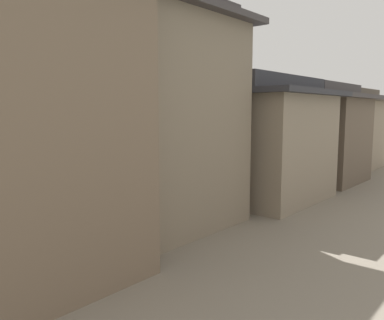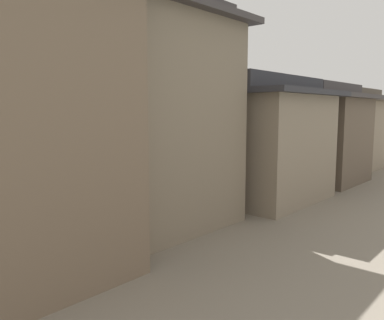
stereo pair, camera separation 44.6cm
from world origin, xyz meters
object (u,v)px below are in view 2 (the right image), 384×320
(boat_moored_far, at_px, (334,145))
(mooring_post_dock_far, at_px, (269,170))
(boat_midriver_drifting, at_px, (170,197))
(house_waterfront_tall, at_px, (261,140))
(house_waterfront_second, at_px, (158,115))
(stone_bridge, at_px, (363,122))
(house_waterfront_narrow, at_px, (318,134))
(boat_moored_nearest, at_px, (257,162))
(boat_moored_third, at_px, (312,141))
(house_waterfront_far, at_px, (349,130))
(boat_moored_second, at_px, (367,150))
(mooring_post_dock_mid, at_px, (155,196))

(boat_moored_far, distance_m, mooring_post_dock_far, 32.71)
(boat_midriver_drifting, xyz_separation_m, house_waterfront_tall, (4.89, 1.60, 3.40))
(house_waterfront_second, distance_m, stone_bridge, 56.50)
(boat_midriver_drifting, bearing_deg, house_waterfront_narrow, 60.33)
(boat_moored_nearest, height_order, house_waterfront_narrow, house_waterfront_narrow)
(boat_moored_third, relative_size, house_waterfront_narrow, 0.55)
(house_waterfront_far, distance_m, mooring_post_dock_far, 8.31)
(boat_moored_nearest, xyz_separation_m, boat_moored_far, (-1.55, 23.17, -0.00))
(boat_moored_second, bearing_deg, stone_bridge, 109.69)
(house_waterfront_second, height_order, mooring_post_dock_far, house_waterfront_second)
(boat_moored_nearest, bearing_deg, house_waterfront_narrow, -40.30)
(boat_midriver_drifting, bearing_deg, boat_moored_third, 104.46)
(boat_moored_far, height_order, mooring_post_dock_mid, mooring_post_dock_mid)
(boat_moored_far, relative_size, house_waterfront_tall, 0.58)
(house_waterfront_second, distance_m, house_waterfront_far, 20.51)
(house_waterfront_second, xyz_separation_m, house_waterfront_far, (-0.03, 20.47, -1.30))
(mooring_post_dock_far, bearing_deg, mooring_post_dock_mid, -90.00)
(house_waterfront_far, xyz_separation_m, stone_bridge, (-10.13, 35.08, -0.35))
(boat_moored_third, relative_size, house_waterfront_far, 0.51)
(house_waterfront_tall, height_order, house_waterfront_narrow, same)
(stone_bridge, bearing_deg, boat_midriver_drifting, -83.48)
(house_waterfront_tall, bearing_deg, boat_moored_far, 106.17)
(boat_moored_second, bearing_deg, house_waterfront_second, -83.29)
(house_waterfront_tall, bearing_deg, mooring_post_dock_far, 116.64)
(boat_moored_nearest, height_order, house_waterfront_tall, house_waterfront_tall)
(boat_moored_second, height_order, boat_moored_far, boat_moored_second)
(boat_moored_nearest, height_order, mooring_post_dock_far, mooring_post_dock_far)
(house_waterfront_second, relative_size, mooring_post_dock_far, 9.58)
(mooring_post_dock_mid, relative_size, stone_bridge, 0.03)
(boat_moored_nearest, distance_m, mooring_post_dock_mid, 20.29)
(boat_moored_nearest, relative_size, boat_moored_third, 1.63)
(house_waterfront_tall, bearing_deg, boat_moored_nearest, 122.48)
(boat_moored_far, relative_size, mooring_post_dock_mid, 5.54)
(boat_moored_nearest, height_order, boat_moored_second, boat_moored_second)
(house_waterfront_second, xyz_separation_m, stone_bridge, (-10.16, 55.55, -1.65))
(boat_moored_far, bearing_deg, boat_moored_second, -36.63)
(house_waterfront_tall, xyz_separation_m, stone_bridge, (-10.66, 48.89, -0.35))
(boat_moored_nearest, relative_size, house_waterfront_narrow, 0.89)
(boat_moored_second, height_order, house_waterfront_second, house_waterfront_second)
(boat_moored_third, height_order, house_waterfront_narrow, house_waterfront_narrow)
(stone_bridge, bearing_deg, boat_moored_far, -92.03)
(house_waterfront_far, bearing_deg, boat_moored_nearest, 172.92)
(house_waterfront_far, bearing_deg, house_waterfront_tall, -87.79)
(boat_moored_nearest, xyz_separation_m, house_waterfront_narrow, (9.45, -8.01, 3.41))
(boat_moored_third, relative_size, boat_moored_far, 0.84)
(boat_moored_third, height_order, stone_bridge, stone_bridge)
(house_waterfront_tall, bearing_deg, boat_midriver_drifting, -161.83)
(boat_moored_nearest, height_order, boat_midriver_drifting, boat_moored_nearest)
(boat_midriver_drifting, bearing_deg, boat_moored_nearest, 105.58)
(mooring_post_dock_mid, distance_m, stone_bridge, 53.80)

